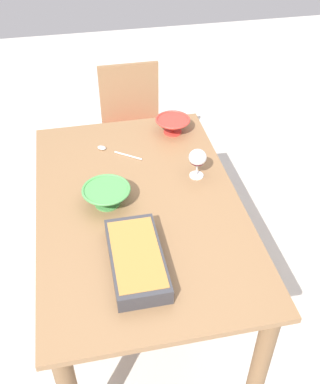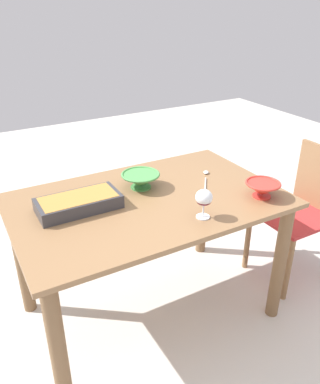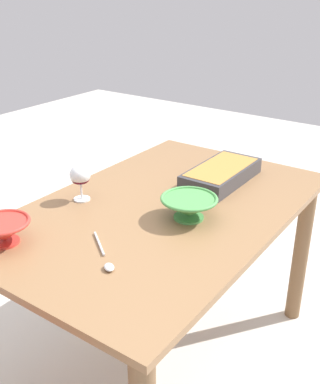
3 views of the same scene
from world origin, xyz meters
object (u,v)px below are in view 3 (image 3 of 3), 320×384
Objects in this scene: small_bowl at (189,206)px; casserole_dish at (221,173)px; mixing_bowl at (3,230)px; serving_spoon at (105,259)px; dining_table at (162,237)px; wine_glass at (80,177)px.

casserole_dish is at bearing 10.37° from small_bowl.
mixing_bowl is 0.87× the size of small_bowl.
mixing_bowl is 0.36m from serving_spoon.
serving_spoon is (-0.38, 0.06, -0.04)m from small_bowl.
small_bowl is at bearing -100.43° from dining_table.
casserole_dish is 2.20× the size of mixing_bowl.
serving_spoon is at bearing 171.18° from small_bowl.
serving_spoon is at bearing -169.83° from dining_table.
mixing_bowl is 0.86× the size of serving_spoon.
casserole_dish is 1.91× the size of small_bowl.
wine_glass reaches higher than small_bowl.
dining_table is 0.61m from mixing_bowl.
casserole_dish is 0.92m from mixing_bowl.
mixing_bowl is (-0.38, -0.03, -0.05)m from wine_glass.
small_bowl reaches higher than dining_table.
casserole_dish is 0.75m from serving_spoon.
small_bowl is (-0.02, -0.13, 0.18)m from dining_table.
serving_spoon is (0.11, -0.34, -0.04)m from mixing_bowl.
serving_spoon is at bearing -127.03° from wine_glass.
casserole_dish is (0.34, -0.07, 0.17)m from dining_table.
dining_table is at bearing -27.09° from mixing_bowl.
dining_table is 6.61× the size of small_bowl.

